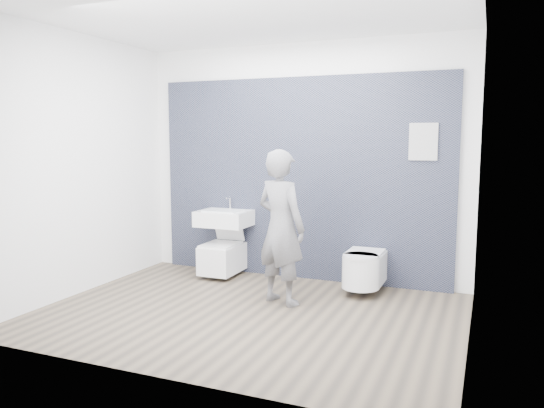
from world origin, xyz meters
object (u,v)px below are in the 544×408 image
at_px(washbasin, 224,218).
at_px(toilet_rounded, 363,269).
at_px(toilet_square, 222,256).
at_px(visitor, 281,227).

height_order(washbasin, toilet_rounded, washbasin).
bearing_deg(toilet_square, washbasin, 90.00).
bearing_deg(toilet_square, visitor, -34.33).
distance_m(toilet_rounded, visitor, 1.10).
xyz_separation_m(washbasin, visitor, (1.05, -0.77, 0.07)).
relative_size(washbasin, toilet_rounded, 0.93).
bearing_deg(toilet_square, toilet_rounded, -1.77).
height_order(washbasin, toilet_square, washbasin).
xyz_separation_m(toilet_square, toilet_rounded, (1.76, -0.05, 0.02)).
xyz_separation_m(toilet_rounded, visitor, (-0.71, -0.66, 0.52)).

